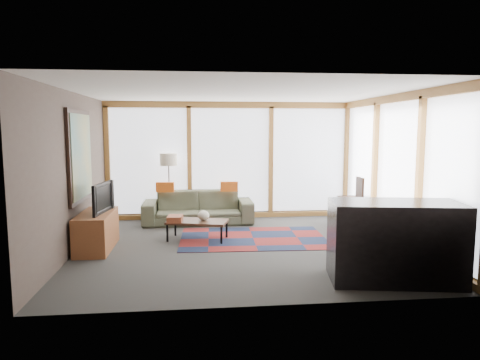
{
  "coord_description": "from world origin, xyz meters",
  "views": [
    {
      "loc": [
        -0.79,
        -7.1,
        2.0
      ],
      "look_at": [
        0.0,
        0.4,
        1.1
      ],
      "focal_mm": 32.0,
      "sensor_mm": 36.0,
      "label": 1
    }
  ],
  "objects": [
    {
      "name": "ground",
      "position": [
        0.0,
        0.0,
        0.0
      ],
      "size": [
        5.5,
        5.5,
        0.0
      ],
      "primitive_type": "plane",
      "color": "#2F2F2D",
      "rests_on": "ground"
    },
    {
      "name": "room_envelope",
      "position": [
        0.49,
        0.56,
        1.54
      ],
      "size": [
        5.52,
        5.02,
        2.62
      ],
      "color": "#453630",
      "rests_on": "ground"
    },
    {
      "name": "rug",
      "position": [
        0.25,
        0.51,
        0.01
      ],
      "size": [
        2.71,
        1.8,
        0.01
      ],
      "primitive_type": "cube",
      "rotation": [
        0.0,
        0.0,
        -0.04
      ],
      "color": "maroon",
      "rests_on": "ground"
    },
    {
      "name": "sofa",
      "position": [
        -0.74,
        1.95,
        0.34
      ],
      "size": [
        2.32,
        0.91,
        0.68
      ],
      "primitive_type": "imported",
      "rotation": [
        0.0,
        0.0,
        0.0
      ],
      "color": "#3B3F2D",
      "rests_on": "ground"
    },
    {
      "name": "pillow_left",
      "position": [
        -1.43,
        1.97,
        0.78
      ],
      "size": [
        0.39,
        0.15,
        0.21
      ],
      "primitive_type": "cube",
      "rotation": [
        0.0,
        0.0,
        -0.08
      ],
      "color": "#BD5216",
      "rests_on": "sofa"
    },
    {
      "name": "pillow_right",
      "position": [
        -0.07,
        1.93,
        0.78
      ],
      "size": [
        0.38,
        0.13,
        0.21
      ],
      "primitive_type": "cube",
      "rotation": [
        0.0,
        0.0,
        -0.06
      ],
      "color": "#BD5216",
      "rests_on": "sofa"
    },
    {
      "name": "floor_lamp",
      "position": [
        -1.36,
        2.13,
        0.74
      ],
      "size": [
        0.37,
        0.37,
        1.48
      ],
      "primitive_type": null,
      "color": "#32221A",
      "rests_on": "ground"
    },
    {
      "name": "coffee_table",
      "position": [
        -0.76,
        0.53,
        0.18
      ],
      "size": [
        1.17,
        0.8,
        0.35
      ],
      "primitive_type": null,
      "rotation": [
        0.0,
        0.0,
        -0.27
      ],
      "color": "#311E15",
      "rests_on": "ground"
    },
    {
      "name": "book_stack",
      "position": [
        -1.16,
        0.48,
        0.41
      ],
      "size": [
        0.28,
        0.34,
        0.11
      ],
      "primitive_type": "cube",
      "rotation": [
        0.0,
        0.0,
        -0.09
      ],
      "color": "brown",
      "rests_on": "coffee_table"
    },
    {
      "name": "vase",
      "position": [
        -0.65,
        0.53,
        0.45
      ],
      "size": [
        0.22,
        0.22,
        0.18
      ],
      "primitive_type": "ellipsoid",
      "rotation": [
        0.0,
        0.0,
        -0.06
      ],
      "color": "beige",
      "rests_on": "coffee_table"
    },
    {
      "name": "bookshelf",
      "position": [
        2.43,
        0.43,
        0.3
      ],
      "size": [
        0.43,
        2.38,
        0.59
      ],
      "primitive_type": null,
      "color": "#311E15",
      "rests_on": "ground"
    },
    {
      "name": "bowl_a",
      "position": [
        2.38,
        -0.1,
        0.65
      ],
      "size": [
        0.22,
        0.22,
        0.1
      ],
      "primitive_type": "ellipsoid",
      "rotation": [
        0.0,
        0.0,
        -0.07
      ],
      "color": "black",
      "rests_on": "bookshelf"
    },
    {
      "name": "bowl_b",
      "position": [
        2.45,
        0.19,
        0.63
      ],
      "size": [
        0.17,
        0.17,
        0.08
      ],
      "primitive_type": "ellipsoid",
      "rotation": [
        0.0,
        0.0,
        -0.07
      ],
      "color": "black",
      "rests_on": "bookshelf"
    },
    {
      "name": "shelf_picture",
      "position": [
        2.53,
        1.19,
        0.81
      ],
      "size": [
        0.05,
        0.33,
        0.44
      ],
      "primitive_type": "cube",
      "rotation": [
        0.0,
        0.0,
        0.02
      ],
      "color": "black",
      "rests_on": "bookshelf"
    },
    {
      "name": "tv_console",
      "position": [
        -2.44,
        0.1,
        0.31
      ],
      "size": [
        0.51,
        1.23,
        0.62
      ],
      "primitive_type": "cube",
      "color": "brown",
      "rests_on": "ground"
    },
    {
      "name": "television",
      "position": [
        -2.4,
        0.11,
        0.87
      ],
      "size": [
        0.25,
        0.88,
        0.5
      ],
      "primitive_type": "imported",
      "rotation": [
        0.0,
        0.0,
        1.41
      ],
      "color": "black",
      "rests_on": "tv_console"
    },
    {
      "name": "bar_counter",
      "position": [
        1.81,
        -1.87,
        0.53
      ],
      "size": [
        1.77,
        1.04,
        1.06
      ],
      "primitive_type": "cube",
      "rotation": [
        0.0,
        0.0,
        -0.16
      ],
      "color": "black",
      "rests_on": "ground"
    }
  ]
}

